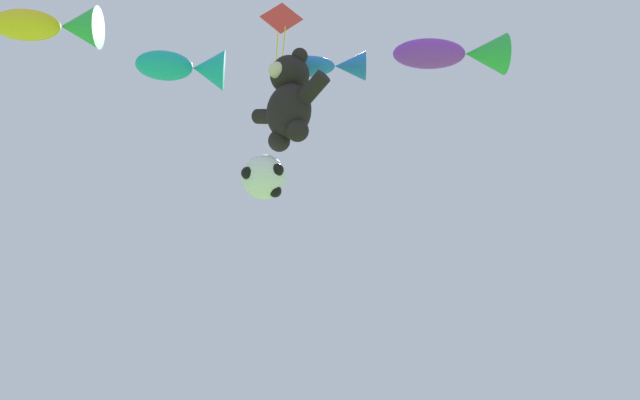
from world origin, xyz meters
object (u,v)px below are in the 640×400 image
teddy_bear_kite (289,100)px  fish_kite_cobalt (329,66)px  fish_kite_goldfin (53,26)px  soccer_ball_kite (264,177)px  fish_kite_violet (457,54)px  fish_kite_teal (186,68)px  diamond_kite (281,25)px

teddy_bear_kite → fish_kite_cobalt: size_ratio=1.24×
fish_kite_goldfin → soccer_ball_kite: bearing=44.3°
fish_kite_violet → fish_kite_cobalt: bearing=-124.3°
soccer_ball_kite → fish_kite_teal: size_ratio=0.46×
teddy_bear_kite → fish_kite_teal: bearing=-154.1°
fish_kite_violet → diamond_kite: diamond_kite is taller
fish_kite_violet → fish_kite_teal: 5.61m
diamond_kite → fish_kite_teal: bearing=-77.9°
teddy_bear_kite → fish_kite_teal: 2.61m
soccer_ball_kite → fish_kite_teal: 3.40m
fish_kite_violet → teddy_bear_kite: bearing=-118.0°
fish_kite_cobalt → fish_kite_teal: (-2.18, -1.89, 0.14)m
fish_kite_goldfin → fish_kite_cobalt: bearing=49.2°
teddy_bear_kite → fish_kite_cobalt: fish_kite_cobalt is taller
fish_kite_cobalt → fish_kite_teal: fish_kite_teal is taller
fish_kite_teal → teddy_bear_kite: bearing=25.9°
soccer_ball_kite → fish_kite_teal: (-1.70, -0.77, 2.84)m
fish_kite_violet → diamond_kite: bearing=-165.1°
diamond_kite → fish_kite_violet: bearing=14.9°
fish_kite_teal → fish_kite_cobalt: bearing=40.9°
fish_kite_violet → fish_kite_cobalt: 2.84m
soccer_ball_kite → fish_kite_goldfin: fish_kite_goldfin is taller
teddy_bear_kite → fish_kite_goldfin: fish_kite_goldfin is taller
teddy_bear_kite → diamond_kite: 5.70m
fish_kite_cobalt → diamond_kite: diamond_kite is taller
soccer_ball_kite → diamond_kite: size_ratio=0.28×
soccer_ball_kite → fish_kite_goldfin: size_ratio=0.42×
soccer_ball_kite → fish_kite_goldfin: bearing=-135.7°
teddy_bear_kite → fish_kite_goldfin: bearing=-136.7°
fish_kite_teal → diamond_kite: diamond_kite is taller
teddy_bear_kite → soccer_ball_kite: size_ratio=2.28×
fish_kite_cobalt → diamond_kite: 4.60m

